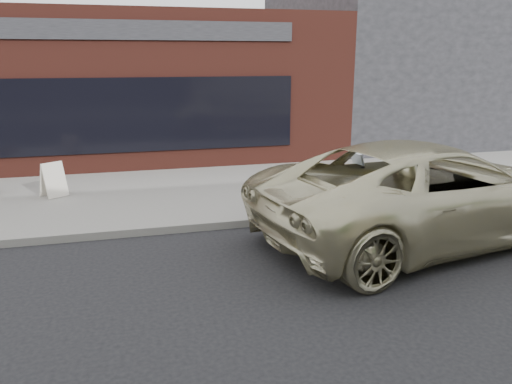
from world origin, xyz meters
TOP-DOWN VIEW (x-y plane):
  - ground at (0.00, 0.00)m, footprint 120.00×120.00m
  - near_sidewalk at (0.00, 7.00)m, footprint 44.00×6.00m
  - storefront at (-2.00, 13.98)m, footprint 14.00×10.07m
  - neighbour_building at (10.00, 14.00)m, footprint 10.00×10.00m
  - motorcycle at (1.77, 3.37)m, footprint 2.31×1.03m
  - minivan at (3.50, 2.60)m, footprint 6.87×4.12m
  - sandwich_sign at (-3.35, 6.80)m, footprint 0.66×0.65m

SIDE VIEW (x-z plane):
  - ground at x=0.00m, z-range 0.00..0.00m
  - near_sidewalk at x=0.00m, z-range 0.00..0.15m
  - sandwich_sign at x=-3.35m, z-range 0.15..0.93m
  - motorcycle at x=1.77m, z-range -0.10..1.37m
  - minivan at x=3.50m, z-range 0.00..1.79m
  - storefront at x=-2.00m, z-range 0.00..4.50m
  - neighbour_building at x=10.00m, z-range 0.00..6.00m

